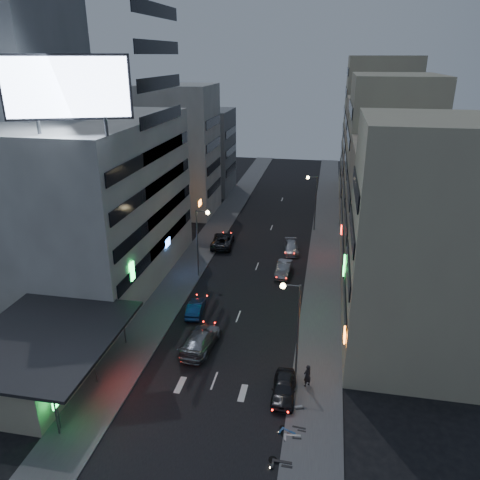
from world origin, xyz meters
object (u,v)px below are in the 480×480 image
(scooter_silver_a, at_px, (301,429))
(parked_car_right_near, at_px, (284,388))
(road_car_silver, at_px, (201,340))
(person, at_px, (307,376))
(parked_car_right_mid, at_px, (284,269))
(parked_car_left, at_px, (223,240))
(road_car_blue, at_px, (196,308))
(scooter_blue, at_px, (297,428))
(scooter_silver_b, at_px, (303,399))
(scooter_black_b, at_px, (307,422))
(scooter_black_a, at_px, (293,455))
(parked_car_right_far, at_px, (291,248))

(scooter_silver_a, bearing_deg, parked_car_right_near, 17.96)
(road_car_silver, relative_size, person, 3.09)
(parked_car_right_mid, relative_size, parked_car_left, 0.77)
(road_car_blue, bearing_deg, scooter_blue, 122.77)
(scooter_silver_b, bearing_deg, scooter_blue, 156.54)
(road_car_blue, height_order, road_car_silver, road_car_silver)
(person, bearing_deg, scooter_black_b, 50.88)
(scooter_silver_a, bearing_deg, scooter_silver_b, -2.62)
(road_car_blue, relative_size, scooter_black_a, 2.14)
(person, xyz_separation_m, scooter_black_b, (0.24, -4.49, -0.46))
(parked_car_right_mid, xyz_separation_m, scooter_silver_a, (3.76, -24.82, -0.11))
(road_car_silver, bearing_deg, scooter_silver_b, 153.57)
(scooter_silver_a, distance_m, scooter_silver_b, 2.92)
(parked_car_right_near, height_order, road_car_blue, parked_car_right_near)
(parked_car_right_far, relative_size, scooter_black_a, 2.37)
(scooter_blue, bearing_deg, parked_car_right_far, 28.16)
(parked_car_right_near, xyz_separation_m, road_car_blue, (-9.86, 10.45, -0.07))
(parked_car_right_mid, height_order, road_car_silver, road_car_silver)
(scooter_blue, height_order, scooter_black_b, same)
(scooter_black_b, bearing_deg, road_car_silver, 55.74)
(parked_car_right_near, relative_size, scooter_blue, 2.72)
(parked_car_right_near, bearing_deg, scooter_silver_b, -30.98)
(scooter_silver_a, relative_size, scooter_black_b, 1.05)
(road_car_blue, height_order, scooter_silver_a, road_car_blue)
(road_car_blue, relative_size, scooter_silver_a, 2.44)
(parked_car_right_mid, xyz_separation_m, road_car_blue, (-7.67, -10.62, -0.07))
(road_car_silver, xyz_separation_m, scooter_blue, (9.08, -8.55, -0.24))
(parked_car_right_near, height_order, person, person)
(parked_car_right_mid, height_order, scooter_black_b, parked_car_right_mid)
(person, xyz_separation_m, scooter_silver_a, (-0.08, -5.17, -0.43))
(parked_car_right_mid, height_order, scooter_silver_a, parked_car_right_mid)
(scooter_silver_a, bearing_deg, parked_car_right_far, 1.40)
(parked_car_right_mid, xyz_separation_m, scooter_blue, (3.45, -24.74, -0.13))
(parked_car_right_far, relative_size, scooter_silver_a, 2.70)
(road_car_silver, xyz_separation_m, scooter_black_b, (9.71, -7.95, -0.24))
(parked_car_right_mid, bearing_deg, parked_car_right_far, 90.31)
(scooter_blue, bearing_deg, scooter_silver_b, 18.52)
(person, bearing_deg, road_car_silver, -62.23)
(parked_car_right_mid, bearing_deg, scooter_silver_a, -78.51)
(road_car_silver, xyz_separation_m, scooter_black_a, (9.03, -11.04, -0.14))
(scooter_black_a, relative_size, scooter_black_b, 1.20)
(parked_car_left, bearing_deg, road_car_blue, 89.14)
(scooter_silver_a, xyz_separation_m, scooter_silver_b, (-0.11, 2.92, 0.01))
(parked_car_right_far, bearing_deg, parked_car_right_mid, -100.51)
(parked_car_right_near, relative_size, scooter_silver_a, 2.59)
(parked_car_right_near, distance_m, parked_car_right_far, 28.03)
(parked_car_left, distance_m, person, 29.89)
(road_car_blue, bearing_deg, parked_car_right_near, 127.88)
(parked_car_left, xyz_separation_m, road_car_silver, (3.39, -23.51, 0.03))
(parked_car_right_near, relative_size, scooter_silver_b, 2.53)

